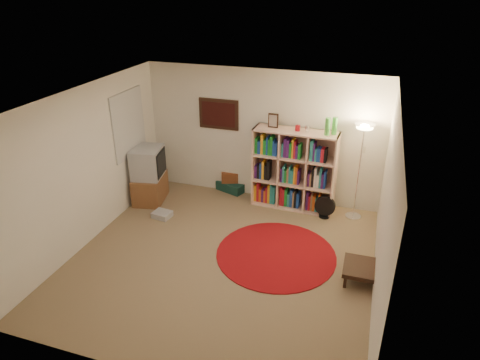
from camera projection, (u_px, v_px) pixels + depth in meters
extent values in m
cube|color=#866D4F|center=(222.00, 260.00, 6.62)|extent=(4.50, 4.50, 0.02)
cube|color=white|center=(218.00, 100.00, 5.53)|extent=(4.50, 4.50, 0.02)
cube|color=white|center=(262.00, 136.00, 8.02)|extent=(4.50, 0.02, 2.50)
cube|color=white|center=(140.00, 286.00, 4.14)|extent=(4.50, 0.02, 2.50)
cube|color=white|center=(85.00, 167.00, 6.71)|extent=(0.02, 4.50, 2.50)
cube|color=white|center=(386.00, 211.00, 5.45)|extent=(0.02, 4.50, 2.50)
cube|color=black|center=(219.00, 114.00, 8.08)|extent=(0.78, 0.04, 0.58)
cube|color=#42100D|center=(218.00, 114.00, 8.06)|extent=(0.66, 0.01, 0.46)
cube|color=white|center=(129.00, 124.00, 7.68)|extent=(0.03, 1.00, 1.20)
cube|color=beige|center=(363.00, 150.00, 7.51)|extent=(0.08, 0.01, 0.12)
cube|color=#FFC6AA|center=(292.00, 205.00, 8.13)|extent=(1.53, 0.50, 0.03)
cube|color=#FFC6AA|center=(296.00, 132.00, 7.49)|extent=(1.53, 0.50, 0.03)
cube|color=#FFC6AA|center=(256.00, 164.00, 8.04)|extent=(0.05, 0.43, 1.51)
cube|color=#FFC6AA|center=(335.00, 176.00, 7.58)|extent=(0.05, 0.43, 1.51)
cube|color=#FFC6AA|center=(297.00, 166.00, 7.99)|extent=(1.51, 0.09, 1.51)
cube|color=#FFC6AA|center=(281.00, 168.00, 7.89)|extent=(0.05, 0.41, 1.45)
cube|color=#FFC6AA|center=(308.00, 172.00, 7.73)|extent=(0.05, 0.41, 1.45)
cube|color=#FFC6AA|center=(293.00, 182.00, 7.92)|extent=(1.46, 0.47, 0.03)
cube|color=#FFC6AA|center=(295.00, 157.00, 7.70)|extent=(1.46, 0.47, 0.03)
cube|color=#F7AA20|center=(256.00, 192.00, 8.23)|extent=(0.05, 0.17, 0.33)
cube|color=red|center=(259.00, 191.00, 8.21)|extent=(0.05, 0.17, 0.39)
cube|color=#DB5A1B|center=(261.00, 194.00, 8.22)|extent=(0.05, 0.17, 0.26)
cube|color=#4A1B6D|center=(263.00, 194.00, 8.20)|extent=(0.05, 0.17, 0.26)
cube|color=#DB5A1B|center=(265.00, 195.00, 8.20)|extent=(0.04, 0.17, 0.24)
cube|color=red|center=(267.00, 194.00, 8.17)|extent=(0.04, 0.17, 0.32)
cube|color=#F7AA20|center=(270.00, 193.00, 8.14)|extent=(0.05, 0.17, 0.38)
cube|color=teal|center=(272.00, 193.00, 8.12)|extent=(0.05, 0.17, 0.39)
cube|color=teal|center=(274.00, 194.00, 8.12)|extent=(0.05, 0.17, 0.35)
cube|color=#4A1B6D|center=(257.00, 171.00, 8.04)|extent=(0.06, 0.17, 0.24)
cube|color=black|center=(259.00, 171.00, 8.02)|extent=(0.05, 0.17, 0.27)
cube|color=#1B44A4|center=(262.00, 170.00, 8.00)|extent=(0.05, 0.17, 0.31)
cube|color=#F7AA20|center=(264.00, 169.00, 7.97)|extent=(0.05, 0.17, 0.36)
cube|color=black|center=(266.00, 171.00, 7.97)|extent=(0.05, 0.17, 0.28)
cube|color=black|center=(269.00, 169.00, 7.94)|extent=(0.06, 0.17, 0.37)
cube|color=#1B892B|center=(257.00, 145.00, 7.82)|extent=(0.06, 0.17, 0.30)
cube|color=#1B44A4|center=(260.00, 147.00, 7.81)|extent=(0.06, 0.17, 0.25)
cube|color=#F7AA20|center=(263.00, 144.00, 7.77)|extent=(0.05, 0.17, 0.37)
cube|color=#1B892B|center=(266.00, 147.00, 7.77)|extent=(0.06, 0.17, 0.29)
cube|color=#1B44A4|center=(268.00, 145.00, 7.74)|extent=(0.04, 0.17, 0.34)
cube|color=#1B892B|center=(270.00, 146.00, 7.74)|extent=(0.04, 0.17, 0.31)
cube|color=#1B892B|center=(272.00, 145.00, 7.72)|extent=(0.06, 0.17, 0.37)
cube|color=#1B44A4|center=(274.00, 147.00, 7.72)|extent=(0.04, 0.17, 0.30)
cube|color=#1B44A4|center=(277.00, 149.00, 7.71)|extent=(0.05, 0.17, 0.25)
cube|color=red|center=(282.00, 195.00, 8.07)|extent=(0.05, 0.17, 0.37)
cube|color=red|center=(284.00, 196.00, 8.06)|extent=(0.05, 0.17, 0.34)
cube|color=#1B892B|center=(287.00, 196.00, 8.04)|extent=(0.06, 0.17, 0.35)
cube|color=teal|center=(289.00, 199.00, 8.04)|extent=(0.05, 0.17, 0.26)
cube|color=#1B44A4|center=(292.00, 197.00, 8.01)|extent=(0.06, 0.17, 0.35)
cube|color=#977452|center=(294.00, 199.00, 8.01)|extent=(0.03, 0.17, 0.31)
cube|color=black|center=(296.00, 198.00, 7.99)|extent=(0.05, 0.17, 0.35)
cube|color=#1B44A4|center=(298.00, 200.00, 7.98)|extent=(0.05, 0.17, 0.29)
cube|color=#4A1B6D|center=(282.00, 174.00, 7.88)|extent=(0.04, 0.17, 0.26)
cube|color=teal|center=(284.00, 173.00, 7.86)|extent=(0.04, 0.17, 0.32)
cube|color=#1B892B|center=(286.00, 175.00, 7.86)|extent=(0.04, 0.17, 0.24)
cube|color=#977452|center=(288.00, 174.00, 7.84)|extent=(0.04, 0.17, 0.29)
cube|color=teal|center=(290.00, 174.00, 7.82)|extent=(0.04, 0.17, 0.32)
cube|color=teal|center=(293.00, 176.00, 7.82)|extent=(0.06, 0.17, 0.26)
cube|color=#F7AA20|center=(295.00, 174.00, 7.79)|extent=(0.04, 0.17, 0.34)
cube|color=#DB5A1B|center=(297.00, 175.00, 7.78)|extent=(0.04, 0.17, 0.33)
cube|color=#4A1B6D|center=(299.00, 176.00, 7.78)|extent=(0.04, 0.17, 0.27)
cube|color=teal|center=(283.00, 150.00, 7.67)|extent=(0.04, 0.17, 0.26)
cube|color=#4A1B6D|center=(286.00, 147.00, 7.64)|extent=(0.05, 0.17, 0.36)
cube|color=#4A1B6D|center=(289.00, 148.00, 7.63)|extent=(0.06, 0.17, 0.34)
cube|color=#1B892B|center=(291.00, 150.00, 7.62)|extent=(0.05, 0.17, 0.28)
cube|color=#F7AA20|center=(293.00, 148.00, 7.59)|extent=(0.04, 0.17, 0.37)
cube|color=red|center=(295.00, 149.00, 7.59)|extent=(0.04, 0.17, 0.33)
cube|color=#4A1B6D|center=(297.00, 151.00, 7.59)|extent=(0.05, 0.17, 0.26)
cube|color=#1B892B|center=(300.00, 151.00, 7.57)|extent=(0.06, 0.17, 0.28)
cube|color=#4A1B6D|center=(308.00, 199.00, 7.91)|extent=(0.05, 0.17, 0.37)
cube|color=red|center=(310.00, 202.00, 7.92)|extent=(0.04, 0.17, 0.29)
cube|color=#977452|center=(312.00, 201.00, 7.90)|extent=(0.04, 0.17, 0.33)
cube|color=#DB5A1B|center=(314.00, 202.00, 7.89)|extent=(0.05, 0.17, 0.29)
cube|color=teal|center=(317.00, 204.00, 7.88)|extent=(0.06, 0.17, 0.26)
cube|color=#DB5A1B|center=(320.00, 202.00, 7.84)|extent=(0.05, 0.17, 0.36)
cube|color=#977452|center=(322.00, 203.00, 7.84)|extent=(0.05, 0.17, 0.30)
cube|color=black|center=(324.00, 205.00, 7.84)|extent=(0.05, 0.17, 0.24)
cube|color=#977452|center=(327.00, 205.00, 7.82)|extent=(0.04, 0.17, 0.28)
cube|color=#4A1B6D|center=(309.00, 179.00, 7.73)|extent=(0.04, 0.17, 0.25)
cube|color=#977452|center=(311.00, 179.00, 7.72)|extent=(0.04, 0.17, 0.25)
cube|color=black|center=(313.00, 177.00, 7.68)|extent=(0.05, 0.17, 0.35)
cube|color=white|center=(316.00, 176.00, 7.66)|extent=(0.05, 0.17, 0.37)
cube|color=white|center=(318.00, 180.00, 7.68)|extent=(0.05, 0.17, 0.25)
cube|color=teal|center=(321.00, 177.00, 7.63)|extent=(0.04, 0.17, 0.39)
cube|color=#4A1B6D|center=(323.00, 180.00, 7.64)|extent=(0.05, 0.17, 0.28)
cube|color=#1B44A4|center=(325.00, 179.00, 7.62)|extent=(0.04, 0.17, 0.32)
cube|color=teal|center=(312.00, 150.00, 7.49)|extent=(0.06, 0.17, 0.38)
cube|color=#4A1B6D|center=(315.00, 151.00, 7.48)|extent=(0.04, 0.17, 0.34)
cube|color=teal|center=(316.00, 154.00, 7.49)|extent=(0.03, 0.17, 0.24)
cube|color=#1B44A4|center=(318.00, 154.00, 7.47)|extent=(0.04, 0.17, 0.26)
cube|color=#1B44A4|center=(320.00, 155.00, 7.47)|extent=(0.04, 0.17, 0.25)
cube|color=red|center=(323.00, 155.00, 7.45)|extent=(0.06, 0.17, 0.26)
cube|color=black|center=(326.00, 155.00, 7.43)|extent=(0.05, 0.17, 0.25)
cube|color=black|center=(273.00, 121.00, 7.58)|extent=(0.18, 0.03, 0.26)
cube|color=#A49489|center=(273.00, 121.00, 7.57)|extent=(0.14, 0.02, 0.21)
cylinder|color=#B2101B|center=(298.00, 128.00, 7.46)|extent=(0.09, 0.09, 0.10)
cylinder|color=white|center=(307.00, 129.00, 7.40)|extent=(0.08, 0.08, 0.12)
cylinder|color=#52C04A|center=(327.00, 127.00, 7.21)|extent=(0.09, 0.09, 0.30)
cylinder|color=#52C04A|center=(335.00, 126.00, 7.24)|extent=(0.09, 0.09, 0.30)
cylinder|color=white|center=(353.00, 216.00, 7.77)|extent=(0.34, 0.34, 0.03)
cylinder|color=white|center=(358.00, 175.00, 7.41)|extent=(0.03, 0.03, 1.64)
cone|color=white|center=(365.00, 128.00, 7.04)|extent=(0.40, 0.40, 0.13)
cylinder|color=#FFD88C|center=(365.00, 128.00, 7.04)|extent=(0.33, 0.33, 0.02)
cylinder|color=black|center=(324.00, 216.00, 7.77)|extent=(0.20, 0.20, 0.03)
cylinder|color=black|center=(325.00, 212.00, 7.73)|extent=(0.04, 0.04, 0.15)
cylinder|color=black|center=(325.00, 206.00, 7.66)|extent=(0.37, 0.08, 0.37)
cube|color=brown|center=(150.00, 188.00, 8.26)|extent=(0.65, 0.83, 0.52)
cube|color=#B4B4B9|center=(148.00, 162.00, 8.02)|extent=(0.62, 0.71, 0.57)
cube|color=black|center=(161.00, 163.00, 7.99)|extent=(0.12, 0.53, 0.47)
cube|color=black|center=(161.00, 163.00, 7.99)|extent=(0.10, 0.47, 0.41)
cube|color=#B4B4B9|center=(162.00, 214.00, 7.75)|extent=(0.35, 0.30, 0.11)
cube|color=#13352E|center=(232.00, 186.00, 8.72)|extent=(0.65, 0.53, 0.18)
cube|color=brown|center=(231.00, 176.00, 8.67)|extent=(0.45, 0.38, 0.22)
cylinder|color=white|center=(272.00, 195.00, 8.26)|extent=(0.15, 0.15, 0.27)
cylinder|color=maroon|center=(276.00, 254.00, 6.72)|extent=(1.88, 1.88, 0.02)
cube|color=black|center=(363.00, 268.00, 6.06)|extent=(0.55, 0.55, 0.07)
cube|color=black|center=(345.00, 282.00, 5.98)|extent=(0.04, 0.04, 0.20)
cube|color=black|center=(378.00, 288.00, 5.86)|extent=(0.04, 0.04, 0.20)
cube|color=black|center=(348.00, 263.00, 6.36)|extent=(0.04, 0.04, 0.20)
cube|color=black|center=(378.00, 269.00, 6.24)|extent=(0.04, 0.04, 0.20)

